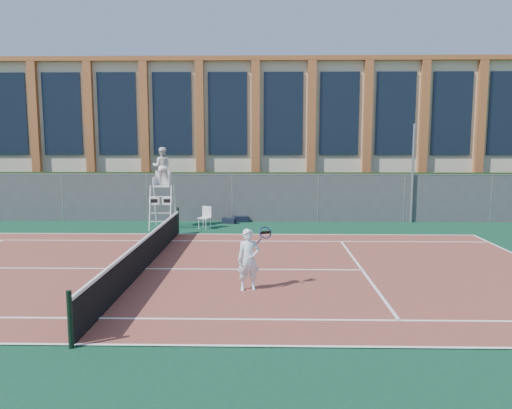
{
  "coord_description": "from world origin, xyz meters",
  "views": [
    {
      "loc": [
        3.58,
        -14.29,
        3.82
      ],
      "look_at": [
        3.23,
        3.0,
        1.57
      ],
      "focal_mm": 35.0,
      "sensor_mm": 36.0,
      "label": 1
    }
  ],
  "objects_px": {
    "steel_pole": "(413,174)",
    "plastic_chair": "(206,215)",
    "umpire_chair": "(162,169)",
    "tennis_player": "(249,259)"
  },
  "relations": [
    {
      "from": "steel_pole",
      "to": "umpire_chair",
      "type": "relative_size",
      "value": 1.28
    },
    {
      "from": "steel_pole",
      "to": "plastic_chair",
      "type": "bearing_deg",
      "value": -169.14
    },
    {
      "from": "tennis_player",
      "to": "steel_pole",
      "type": "bearing_deg",
      "value": 56.23
    },
    {
      "from": "umpire_chair",
      "to": "tennis_player",
      "type": "xyz_separation_m",
      "value": [
        4.04,
        -9.05,
        -1.76
      ]
    },
    {
      "from": "umpire_chair",
      "to": "tennis_player",
      "type": "relative_size",
      "value": 2.22
    },
    {
      "from": "steel_pole",
      "to": "plastic_chair",
      "type": "distance_m",
      "value": 9.65
    },
    {
      "from": "steel_pole",
      "to": "tennis_player",
      "type": "relative_size",
      "value": 2.85
    },
    {
      "from": "plastic_chair",
      "to": "umpire_chair",
      "type": "bearing_deg",
      "value": 175.79
    },
    {
      "from": "umpire_chair",
      "to": "steel_pole",
      "type": "bearing_deg",
      "value": 8.39
    },
    {
      "from": "steel_pole",
      "to": "plastic_chair",
      "type": "xyz_separation_m",
      "value": [
        -9.33,
        -1.79,
        -1.69
      ]
    }
  ]
}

